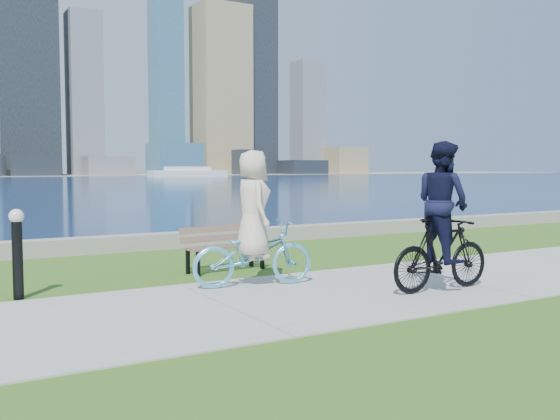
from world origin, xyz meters
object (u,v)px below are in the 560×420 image
Objects in this scene: cyclist_woman at (253,236)px; cyclist_man at (442,228)px; park_bench at (223,244)px; bollard_lamp at (17,248)px.

cyclist_man is (2.27, -1.74, 0.15)m from cyclist_woman.
cyclist_woman reaches higher than park_bench.
cyclist_man is at bearing -66.79° from park_bench.
bollard_lamp reaches higher than park_bench.
cyclist_man is (5.57, -2.60, 0.22)m from bollard_lamp.
bollard_lamp is at bearing 65.69° from cyclist_man.
park_bench is 1.68m from cyclist_woman.
cyclist_man is at bearing -117.16° from cyclist_woman.
cyclist_man reaches higher than cyclist_woman.
cyclist_woman is at bearing -14.70° from bollard_lamp.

